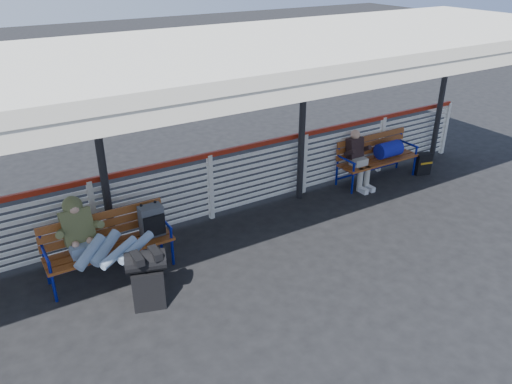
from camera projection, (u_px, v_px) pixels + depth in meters
ground at (270, 271)px, 7.40m from camera, size 60.00×60.00×0.00m
fence at (210, 184)px, 8.57m from camera, size 12.08×0.08×1.24m
canopy at (238, 52)px, 6.73m from camera, size 12.60×3.60×3.16m
luggage_stack at (147, 277)px, 6.47m from camera, size 0.58×0.43×0.86m
bench_left at (122, 233)px, 7.20m from camera, size 1.80×0.56×0.95m
bench_right at (381, 152)px, 10.13m from camera, size 1.80×0.56×0.92m
traveler_man at (103, 244)px, 6.72m from camera, size 0.93×1.64×0.77m
companion_person at (358, 159)px, 9.78m from camera, size 0.32×0.66×1.15m
suitcase_side at (423, 164)px, 10.49m from camera, size 0.36×0.27×0.46m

